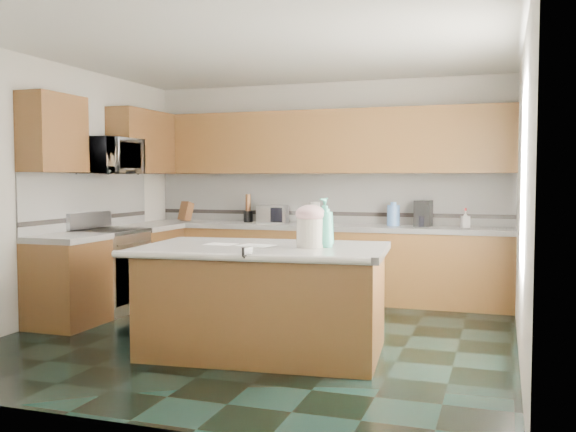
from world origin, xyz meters
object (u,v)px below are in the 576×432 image
at_px(knife_block, 186,211).
at_px(coffee_maker, 423,213).
at_px(soap_bottle_island, 325,223).
at_px(toaster_oven, 273,214).
at_px(island_base, 264,303).
at_px(island_top, 264,249).
at_px(treat_jar, 310,233).

relative_size(knife_block, coffee_maker, 0.82).
bearing_deg(soap_bottle_island, toaster_oven, 131.51).
bearing_deg(toaster_oven, coffee_maker, -9.74).
relative_size(island_base, toaster_oven, 5.07).
bearing_deg(island_base, toaster_oven, 102.91).
relative_size(island_base, island_top, 0.95).
distance_m(treat_jar, coffee_maker, 2.69).
height_order(island_top, soap_bottle_island, soap_bottle_island).
relative_size(soap_bottle_island, knife_block, 1.62).
bearing_deg(island_top, island_base, 0.00).
bearing_deg(island_top, coffee_maker, 63.14).
xyz_separation_m(knife_block, toaster_oven, (1.23, 0.00, -0.02)).
bearing_deg(treat_jar, toaster_oven, 103.41).
distance_m(island_base, toaster_oven, 2.80).
relative_size(island_base, coffee_maker, 6.32).
relative_size(island_base, treat_jar, 8.12).
height_order(treat_jar, toaster_oven, treat_jar).
bearing_deg(treat_jar, island_top, 166.89).
height_order(island_top, knife_block, knife_block).
distance_m(island_top, coffee_maker, 2.82).
height_order(island_top, toaster_oven, toaster_oven).
relative_size(knife_block, toaster_oven, 0.66).
distance_m(island_base, soap_bottle_island, 0.87).
bearing_deg(knife_block, island_base, -32.98).
xyz_separation_m(island_base, coffee_maker, (1.02, 2.62, 0.64)).
distance_m(island_base, island_top, 0.46).
height_order(soap_bottle_island, toaster_oven, soap_bottle_island).
height_order(knife_block, coffee_maker, coffee_maker).
relative_size(treat_jar, toaster_oven, 0.62).
xyz_separation_m(treat_jar, knife_block, (-2.51, 2.59, 0.01)).
bearing_deg(island_base, coffee_maker, 63.14).
height_order(island_base, treat_jar, treat_jar).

